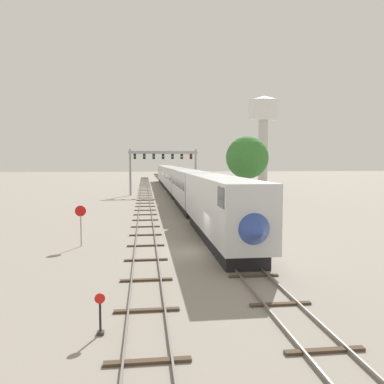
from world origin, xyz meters
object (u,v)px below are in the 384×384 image
object	(u,v)px
switch_stand	(100,320)
stop_sign	(81,220)
signal_gantry	(163,161)
water_tower	(263,117)
trackside_tree_left	(247,158)
passenger_train	(176,180)

from	to	relation	value
switch_stand	stop_sign	distance (m)	14.78
signal_gantry	water_tower	world-z (taller)	water_tower
water_tower	trackside_tree_left	world-z (taller)	water_tower
water_tower	trackside_tree_left	size ratio (longest dim) A/B	2.40
signal_gantry	trackside_tree_left	size ratio (longest dim) A/B	1.23
passenger_train	switch_stand	xyz separation A→B (m)	(-7.10, -55.27, -2.09)
passenger_train	water_tower	bearing A→B (deg)	52.97
passenger_train	water_tower	distance (m)	47.04
passenger_train	trackside_tree_left	size ratio (longest dim) A/B	10.12
switch_stand	trackside_tree_left	distance (m)	49.07
stop_sign	trackside_tree_left	size ratio (longest dim) A/B	0.29
switch_stand	passenger_train	bearing A→B (deg)	82.68
switch_stand	stop_sign	xyz separation A→B (m)	(-2.90, 14.43, 1.35)
stop_sign	trackside_tree_left	bearing A→B (deg)	56.94
stop_sign	switch_stand	bearing A→B (deg)	-78.64
water_tower	stop_sign	xyz separation A→B (m)	(-36.79, -76.35, -16.03)
stop_sign	trackside_tree_left	xyz separation A→B (m)	(20.23, 31.08, 4.66)
passenger_train	signal_gantry	xyz separation A→B (m)	(-2.25, 0.11, 3.39)
signal_gantry	trackside_tree_left	xyz separation A→B (m)	(12.48, -9.87, 0.52)
signal_gantry	stop_sign	xyz separation A→B (m)	(-7.75, -40.95, -4.13)
passenger_train	stop_sign	xyz separation A→B (m)	(-10.00, -40.83, -0.74)
signal_gantry	water_tower	size ratio (longest dim) A/B	0.51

